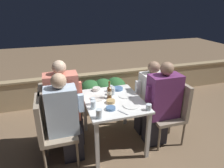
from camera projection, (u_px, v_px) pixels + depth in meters
ground_plane at (113, 142)px, 3.16m from camera, size 16.00×16.00×0.00m
parapet_wall at (92, 87)px, 4.44m from camera, size 9.00×0.18×0.62m
dining_table at (113, 106)px, 2.92m from camera, size 0.82×0.98×0.75m
planter_hedge at (103, 93)px, 4.01m from camera, size 0.94×0.47×0.66m
chair_left_near at (49, 127)px, 2.58m from camera, size 0.47×0.47×0.97m
person_blue_shirt at (65, 119)px, 2.61m from camera, size 0.48×0.26×1.28m
chair_left_far at (51, 114)px, 2.88m from camera, size 0.47×0.47×0.97m
person_coral_top at (65, 105)px, 2.90m from camera, size 0.52×0.26×1.34m
chair_right_near at (173, 108)px, 3.04m from camera, size 0.47×0.47×0.97m
person_purple_stripe at (161, 105)px, 2.95m from camera, size 0.52×0.26×1.30m
chair_right_far at (161, 99)px, 3.32m from camera, size 0.47×0.47×0.97m
person_white_polo at (150, 98)px, 3.24m from camera, size 0.47×0.26×1.23m
beer_bottle at (109, 92)px, 2.89m from camera, size 0.07×0.07×0.27m
plate_0 at (131, 105)px, 2.72m from camera, size 0.24×0.24×0.01m
plate_1 at (125, 96)px, 2.99m from camera, size 0.20×0.20×0.01m
plate_2 at (97, 98)px, 2.92m from camera, size 0.22×0.22×0.01m
bowl_0 at (97, 89)px, 3.18m from camera, size 0.12×0.12×0.05m
bowl_1 at (111, 108)px, 2.62m from camera, size 0.13×0.13×0.03m
bowl_2 at (118, 88)px, 3.21m from camera, size 0.16×0.16×0.04m
bowl_3 at (111, 101)px, 2.79m from camera, size 0.12×0.12×0.04m
glass_cup_0 at (99, 114)px, 2.41m from camera, size 0.08×0.08×0.12m
glass_cup_1 at (149, 107)px, 2.60m from camera, size 0.07×0.07×0.08m
glass_cup_2 at (93, 105)px, 2.62m from camera, size 0.07×0.07×0.11m
glass_cup_3 at (111, 88)px, 3.14m from camera, size 0.07×0.07×0.10m
glass_cup_4 at (113, 91)px, 3.03m from camera, size 0.08×0.08×0.11m
glass_cup_5 at (93, 101)px, 2.74m from camera, size 0.07×0.07×0.10m
fork_0 at (123, 112)px, 2.55m from camera, size 0.10×0.16×0.01m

